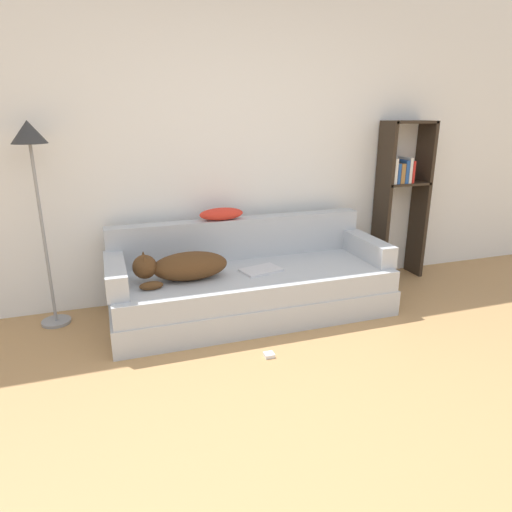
% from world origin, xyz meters
% --- Properties ---
extents(ground_plane, '(20.00, 20.00, 0.00)m').
position_xyz_m(ground_plane, '(0.00, 0.00, 0.00)').
color(ground_plane, tan).
extents(wall_back, '(7.59, 0.06, 2.70)m').
position_xyz_m(wall_back, '(0.00, 2.41, 1.35)').
color(wall_back, white).
rests_on(wall_back, ground_plane).
extents(couch, '(2.29, 0.88, 0.39)m').
position_xyz_m(couch, '(0.04, 1.82, 0.19)').
color(couch, '#B2B7BC').
rests_on(couch, ground_plane).
extents(couch_backrest, '(2.25, 0.15, 0.35)m').
position_xyz_m(couch_backrest, '(0.04, 2.19, 0.56)').
color(couch_backrest, '#B2B7BC').
rests_on(couch_backrest, couch).
extents(couch_arm_left, '(0.15, 0.69, 0.18)m').
position_xyz_m(couch_arm_left, '(-1.02, 1.81, 0.48)').
color(couch_arm_left, '#B2B7BC').
rests_on(couch_arm_left, couch).
extents(couch_arm_right, '(0.15, 0.69, 0.18)m').
position_xyz_m(couch_arm_right, '(1.11, 1.81, 0.48)').
color(couch_arm_right, '#B2B7BC').
rests_on(couch_arm_right, couch).
extents(dog, '(0.72, 0.30, 0.25)m').
position_xyz_m(dog, '(-0.53, 1.77, 0.50)').
color(dog, '#513319').
rests_on(dog, couch).
extents(laptop, '(0.36, 0.28, 0.02)m').
position_xyz_m(laptop, '(0.10, 1.77, 0.40)').
color(laptop, silver).
rests_on(laptop, couch).
extents(throw_pillow, '(0.38, 0.16, 0.10)m').
position_xyz_m(throw_pillow, '(-0.12, 2.17, 0.79)').
color(throw_pillow, red).
rests_on(throw_pillow, couch_backrest).
extents(bookshelf, '(0.48, 0.26, 1.54)m').
position_xyz_m(bookshelf, '(1.72, 2.23, 0.89)').
color(bookshelf, '#2D2319').
rests_on(bookshelf, ground_plane).
extents(floor_lamp, '(0.25, 0.25, 1.57)m').
position_xyz_m(floor_lamp, '(-1.51, 2.15, 1.29)').
color(floor_lamp, gray).
rests_on(floor_lamp, ground_plane).
extents(power_adapter, '(0.07, 0.07, 0.03)m').
position_xyz_m(power_adapter, '(-0.07, 1.11, 0.01)').
color(power_adapter, silver).
rests_on(power_adapter, ground_plane).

